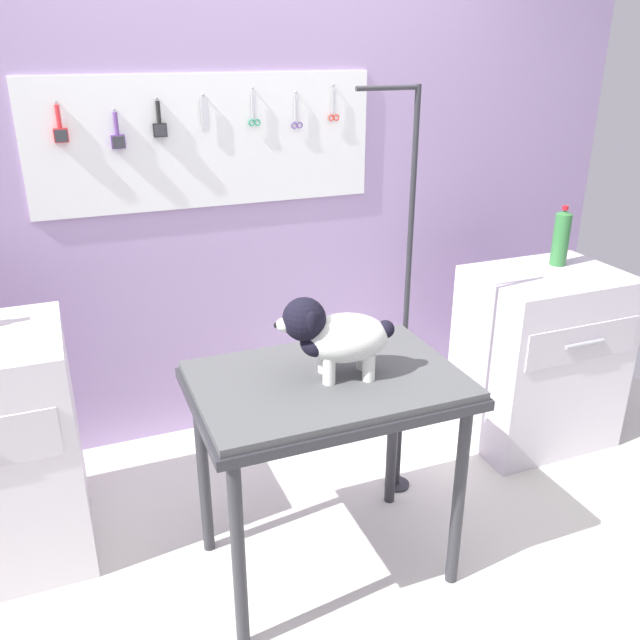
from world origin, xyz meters
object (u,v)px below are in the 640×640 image
(grooming_table, at_px, (327,400))
(cabinet_right, at_px, (539,357))
(soda_bottle, at_px, (561,238))
(dog, at_px, (334,335))
(grooming_arm, at_px, (404,322))

(grooming_table, distance_m, cabinet_right, 1.41)
(cabinet_right, bearing_deg, grooming_table, -160.39)
(soda_bottle, bearing_deg, cabinet_right, -141.06)
(grooming_table, distance_m, soda_bottle, 1.54)
(dog, relative_size, soda_bottle, 1.39)
(soda_bottle, bearing_deg, dog, -157.96)
(grooming_arm, xyz_separation_m, cabinet_right, (0.83, 0.13, -0.37))
(grooming_arm, bearing_deg, soda_bottle, 13.49)
(grooming_table, height_order, grooming_arm, grooming_arm)
(cabinet_right, xyz_separation_m, soda_bottle, (0.11, 0.09, 0.56))
(grooming_arm, bearing_deg, dog, -143.08)
(cabinet_right, relative_size, soda_bottle, 3.02)
(cabinet_right, bearing_deg, grooming_arm, -170.84)
(grooming_table, bearing_deg, soda_bottle, 21.46)
(grooming_arm, height_order, dog, grooming_arm)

